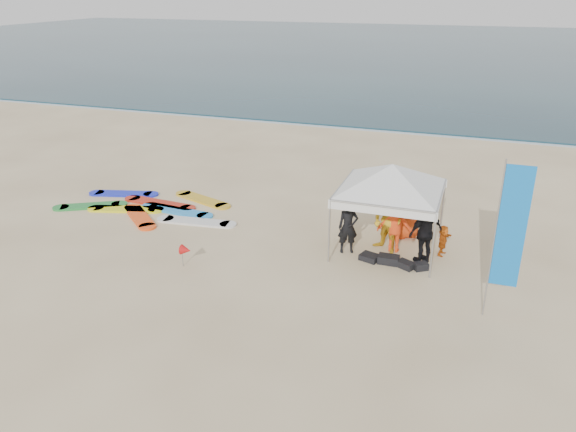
% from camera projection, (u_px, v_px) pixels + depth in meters
% --- Properties ---
extents(ground, '(120.00, 120.00, 0.00)m').
position_uv_depth(ground, '(226.00, 296.00, 13.69)').
color(ground, beige).
rests_on(ground, ground).
extents(ocean, '(160.00, 84.00, 0.08)m').
position_uv_depth(ocean, '(444.00, 49.00, 65.99)').
color(ocean, '#0C2633').
rests_on(ocean, ground).
extents(shoreline_foam, '(160.00, 1.20, 0.01)m').
position_uv_depth(shoreline_foam, '(374.00, 129.00, 29.56)').
color(shoreline_foam, silver).
rests_on(shoreline_foam, ground).
extents(person_black_a, '(0.67, 0.57, 1.55)m').
position_uv_depth(person_black_a, '(348.00, 227.00, 15.68)').
color(person_black_a, black).
rests_on(person_black_a, ground).
extents(person_yellow, '(1.15, 1.09, 1.88)m').
position_uv_depth(person_yellow, '(388.00, 221.00, 15.66)').
color(person_yellow, gold).
rests_on(person_yellow, ground).
extents(person_orange_a, '(1.07, 0.63, 1.63)m').
position_uv_depth(person_orange_a, '(396.00, 224.00, 15.74)').
color(person_orange_a, '#FF4316').
rests_on(person_orange_a, ground).
extents(person_black_b, '(1.05, 1.02, 1.77)m').
position_uv_depth(person_black_b, '(426.00, 232.00, 15.05)').
color(person_black_b, black).
rests_on(person_black_b, ground).
extents(person_orange_b, '(1.12, 1.03, 1.92)m').
position_uv_depth(person_orange_b, '(409.00, 207.00, 16.54)').
color(person_orange_b, '#DB4213').
rests_on(person_orange_b, ground).
extents(person_seated, '(0.42, 0.86, 0.89)m').
position_uv_depth(person_seated, '(443.00, 240.00, 15.63)').
color(person_seated, '#C35411').
rests_on(person_seated, ground).
extents(canopy_tent, '(3.85, 3.85, 2.90)m').
position_uv_depth(canopy_tent, '(393.00, 165.00, 15.20)').
color(canopy_tent, '#A5A5A8').
rests_on(canopy_tent, ground).
extents(feather_flag, '(0.63, 0.04, 3.74)m').
position_uv_depth(feather_flag, '(510.00, 229.00, 11.98)').
color(feather_flag, '#A5A5A8').
rests_on(feather_flag, ground).
extents(marker_pennant, '(0.28, 0.28, 0.64)m').
position_uv_depth(marker_pennant, '(186.00, 250.00, 14.93)').
color(marker_pennant, '#A5A5A8').
rests_on(marker_pennant, ground).
extents(gear_pile, '(1.92, 0.64, 0.22)m').
position_uv_depth(gear_pile, '(392.00, 261.00, 15.22)').
color(gear_pile, black).
rests_on(gear_pile, ground).
extents(surfboard_spread, '(6.13, 3.50, 0.07)m').
position_uv_depth(surfboard_spread, '(153.00, 207.00, 19.05)').
color(surfboard_spread, '#238335').
rests_on(surfboard_spread, ground).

